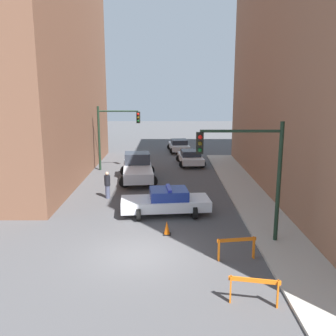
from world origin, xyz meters
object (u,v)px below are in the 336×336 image
Objects in this scene: traffic_cone at (167,228)px; traffic_light_far at (113,129)px; parked_car_mid at (179,145)px; barrier_front at (254,287)px; white_truck at (138,168)px; pedestrian_crossing at (108,185)px; traffic_light_near at (253,164)px; police_car at (166,201)px; parked_car_near at (191,157)px; barrier_mid at (237,245)px.

traffic_light_far is at bearing 107.88° from traffic_cone.
barrier_front is at bearing -92.32° from parked_car_mid.
pedestrian_crossing is at bearing -114.06° from white_truck.
barrier_front is at bearing -78.68° from white_truck.
police_car is at bearing 134.65° from traffic_light_near.
traffic_cone is (2.16, -10.29, -0.59)m from white_truck.
traffic_cone is at bearing 175.11° from police_car.
traffic_cone is (0.04, -2.82, -0.41)m from police_car.
parked_car_near is (4.18, 5.54, -0.23)m from white_truck.
traffic_light_far is at bearing 85.59° from pedestrian_crossing.
traffic_light_far is 3.30× the size of barrier_front.
barrier_front is (1.53, -28.20, -0.06)m from parked_car_mid.
barrier_front is at bearing -90.28° from barrier_mid.
pedestrian_crossing is at bearing -124.03° from parked_car_near.
traffic_light_near is at bearing 79.85° from barrier_front.
pedestrian_crossing is 10.52m from barrier_mid.
barrier_front is (2.79, -8.52, -0.11)m from police_car.
pedestrian_crossing is (-4.86, -16.72, 0.19)m from parked_car_mid.
traffic_light_near is 1.07× the size of police_car.
parked_car_near is at bearing 18.22° from traffic_light_far.
police_car is at bearing 108.13° from barrier_front.
traffic_light_far is at bearing 16.12° from police_car.
barrier_front is (6.40, -11.49, -0.24)m from pedestrian_crossing.
parked_car_near is at bearing 50.60° from pedestrian_crossing.
traffic_light_near reaches higher than pedestrian_crossing.
pedestrian_crossing is 1.05× the size of barrier_mid.
traffic_cone is (-2.01, -15.83, -0.36)m from parked_car_near.
barrier_front and barrier_mid have the same top height.
parked_car_mid is (-2.40, 23.38, -2.86)m from traffic_light_near.
pedestrian_crossing is at bearing 44.77° from police_car.
parked_car_mid is at bearing 86.92° from traffic_cone.
white_truck is 3.53× the size of barrier_front.
pedestrian_crossing is 1.05× the size of barrier_front.
pedestrian_crossing reaches higher than parked_car_near.
pedestrian_crossing reaches higher than police_car.
pedestrian_crossing is at bearing 127.58° from barrier_mid.
traffic_light_far is 14.73m from traffic_cone.
white_truck is 4.74m from pedestrian_crossing.
pedestrian_crossing is 2.53× the size of traffic_cone.
white_truck reaches higher than barrier_mid.
parked_car_mid is 25.10m from barrier_mid.
traffic_light_far is at bearing -128.09° from parked_car_mid.
barrier_front is (4.91, -15.99, -0.29)m from white_truck.
parked_car_mid is at bearing 63.81° from pedestrian_crossing.
parked_car_near is (6.44, 2.12, -2.72)m from traffic_light_far.
parked_car_mid is at bearing 92.29° from parked_car_near.
barrier_mid is at bearing -91.89° from parked_car_mid.
white_truck reaches higher than traffic_cone.
police_car is at bearing 117.59° from barrier_mid.
traffic_light_near is 23.68m from parked_car_mid.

